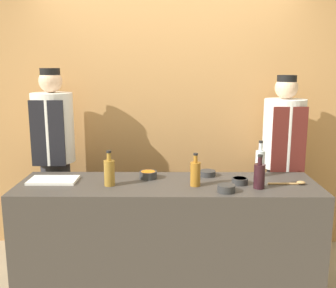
{
  "coord_description": "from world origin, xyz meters",
  "views": [
    {
      "loc": [
        0.02,
        -2.88,
        1.79
      ],
      "look_at": [
        0.0,
        0.13,
        1.18
      ],
      "focal_mm": 42.0,
      "sensor_mm": 36.0,
      "label": 1
    }
  ],
  "objects_px": {
    "sauce_bowl_white": "(240,181)",
    "sauce_bowl_green": "(226,188)",
    "cutting_board": "(53,180)",
    "wooden_spoon": "(293,183)",
    "bottle_wine": "(259,175)",
    "bottle_clear": "(260,162)",
    "bottle_amber": "(195,173)",
    "sauce_bowl_orange": "(148,174)",
    "chef_left": "(55,158)",
    "bottle_vinegar": "(109,172)",
    "chef_right": "(282,162)",
    "sauce_bowl_brown": "(207,173)"
  },
  "relations": [
    {
      "from": "cutting_board",
      "to": "bottle_wine",
      "type": "height_order",
      "value": "bottle_wine"
    },
    {
      "from": "bottle_vinegar",
      "to": "bottle_clear",
      "type": "height_order",
      "value": "bottle_clear"
    },
    {
      "from": "sauce_bowl_orange",
      "to": "chef_left",
      "type": "distance_m",
      "value": 0.99
    },
    {
      "from": "sauce_bowl_white",
      "to": "bottle_vinegar",
      "type": "height_order",
      "value": "bottle_vinegar"
    },
    {
      "from": "bottle_amber",
      "to": "wooden_spoon",
      "type": "distance_m",
      "value": 0.74
    },
    {
      "from": "sauce_bowl_green",
      "to": "chef_left",
      "type": "distance_m",
      "value": 1.65
    },
    {
      "from": "sauce_bowl_orange",
      "to": "bottle_wine",
      "type": "bearing_deg",
      "value": -16.84
    },
    {
      "from": "sauce_bowl_green",
      "to": "bottle_wine",
      "type": "distance_m",
      "value": 0.28
    },
    {
      "from": "sauce_bowl_white",
      "to": "bottle_wine",
      "type": "bearing_deg",
      "value": -39.44
    },
    {
      "from": "cutting_board",
      "to": "wooden_spoon",
      "type": "xyz_separation_m",
      "value": [
        1.83,
        -0.07,
        0.0
      ]
    },
    {
      "from": "sauce_bowl_white",
      "to": "cutting_board",
      "type": "relative_size",
      "value": 0.33
    },
    {
      "from": "bottle_clear",
      "to": "chef_left",
      "type": "distance_m",
      "value": 1.82
    },
    {
      "from": "bottle_wine",
      "to": "chef_left",
      "type": "xyz_separation_m",
      "value": [
        -1.7,
        0.71,
        -0.04
      ]
    },
    {
      "from": "sauce_bowl_green",
      "to": "cutting_board",
      "type": "distance_m",
      "value": 1.33
    },
    {
      "from": "wooden_spoon",
      "to": "bottle_vinegar",
      "type": "bearing_deg",
      "value": -178.86
    },
    {
      "from": "bottle_amber",
      "to": "cutting_board",
      "type": "bearing_deg",
      "value": 174.61
    },
    {
      "from": "sauce_bowl_orange",
      "to": "cutting_board",
      "type": "relative_size",
      "value": 0.38
    },
    {
      "from": "cutting_board",
      "to": "chef_right",
      "type": "distance_m",
      "value": 2.0
    },
    {
      "from": "sauce_bowl_green",
      "to": "chef_left",
      "type": "bearing_deg",
      "value": 151.2
    },
    {
      "from": "sauce_bowl_green",
      "to": "chef_right",
      "type": "height_order",
      "value": "chef_right"
    },
    {
      "from": "sauce_bowl_white",
      "to": "bottle_wine",
      "type": "xyz_separation_m",
      "value": [
        0.12,
        -0.1,
        0.07
      ]
    },
    {
      "from": "cutting_board",
      "to": "chef_right",
      "type": "bearing_deg",
      "value": 15.95
    },
    {
      "from": "bottle_vinegar",
      "to": "chef_left",
      "type": "height_order",
      "value": "chef_left"
    },
    {
      "from": "bottle_amber",
      "to": "bottle_wine",
      "type": "bearing_deg",
      "value": -6.82
    },
    {
      "from": "sauce_bowl_white",
      "to": "sauce_bowl_green",
      "type": "xyz_separation_m",
      "value": [
        -0.13,
        -0.19,
        0.0
      ]
    },
    {
      "from": "bottle_wine",
      "to": "bottle_amber",
      "type": "bearing_deg",
      "value": 173.18
    },
    {
      "from": "bottle_vinegar",
      "to": "bottle_clear",
      "type": "distance_m",
      "value": 1.21
    },
    {
      "from": "sauce_bowl_brown",
      "to": "cutting_board",
      "type": "height_order",
      "value": "sauce_bowl_brown"
    },
    {
      "from": "sauce_bowl_orange",
      "to": "cutting_board",
      "type": "bearing_deg",
      "value": -172.9
    },
    {
      "from": "bottle_wine",
      "to": "chef_right",
      "type": "relative_size",
      "value": 0.15
    },
    {
      "from": "bottle_vinegar",
      "to": "bottle_amber",
      "type": "bearing_deg",
      "value": -0.33
    },
    {
      "from": "cutting_board",
      "to": "wooden_spoon",
      "type": "distance_m",
      "value": 1.83
    },
    {
      "from": "wooden_spoon",
      "to": "sauce_bowl_white",
      "type": "bearing_deg",
      "value": 177.92
    },
    {
      "from": "bottle_wine",
      "to": "wooden_spoon",
      "type": "distance_m",
      "value": 0.3
    },
    {
      "from": "sauce_bowl_white",
      "to": "sauce_bowl_green",
      "type": "height_order",
      "value": "sauce_bowl_green"
    },
    {
      "from": "sauce_bowl_orange",
      "to": "bottle_wine",
      "type": "relative_size",
      "value": 0.55
    },
    {
      "from": "sauce_bowl_white",
      "to": "bottle_amber",
      "type": "distance_m",
      "value": 0.35
    },
    {
      "from": "sauce_bowl_orange",
      "to": "cutting_board",
      "type": "height_order",
      "value": "sauce_bowl_orange"
    },
    {
      "from": "bottle_amber",
      "to": "bottle_wine",
      "type": "relative_size",
      "value": 0.99
    },
    {
      "from": "sauce_bowl_green",
      "to": "chef_right",
      "type": "relative_size",
      "value": 0.08
    },
    {
      "from": "bottle_amber",
      "to": "chef_left",
      "type": "height_order",
      "value": "chef_left"
    },
    {
      "from": "bottle_wine",
      "to": "chef_right",
      "type": "bearing_deg",
      "value": 62.63
    },
    {
      "from": "sauce_bowl_orange",
      "to": "chef_left",
      "type": "xyz_separation_m",
      "value": [
        -0.88,
        0.46,
        0.02
      ]
    },
    {
      "from": "sauce_bowl_white",
      "to": "bottle_clear",
      "type": "xyz_separation_m",
      "value": [
        0.2,
        0.22,
        0.09
      ]
    },
    {
      "from": "bottle_amber",
      "to": "chef_left",
      "type": "distance_m",
      "value": 1.4
    },
    {
      "from": "chef_right",
      "to": "cutting_board",
      "type": "bearing_deg",
      "value": -164.05
    },
    {
      "from": "chef_right",
      "to": "bottle_vinegar",
      "type": "bearing_deg",
      "value": -156.18
    },
    {
      "from": "sauce_bowl_white",
      "to": "sauce_bowl_green",
      "type": "distance_m",
      "value": 0.23
    },
    {
      "from": "sauce_bowl_white",
      "to": "bottle_clear",
      "type": "bearing_deg",
      "value": 48.26
    },
    {
      "from": "cutting_board",
      "to": "bottle_wine",
      "type": "bearing_deg",
      "value": -5.82
    }
  ]
}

